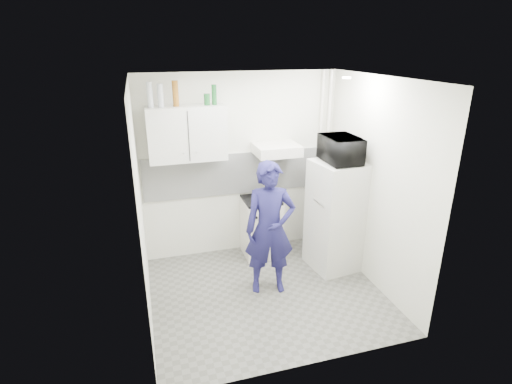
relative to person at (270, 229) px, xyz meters
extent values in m
plane|color=#65645C|center=(-0.07, -0.09, -0.84)|extent=(2.80, 2.80, 0.00)
plane|color=white|center=(-0.07, -0.09, 1.76)|extent=(2.80, 2.80, 0.00)
plane|color=silver|center=(-0.07, 1.16, 0.46)|extent=(2.80, 0.00, 2.80)
plane|color=silver|center=(-1.47, -0.09, 0.46)|extent=(0.00, 2.60, 2.60)
plane|color=silver|center=(1.33, -0.09, 0.46)|extent=(0.00, 2.60, 2.60)
imported|color=#1B184C|center=(0.00, 0.00, 0.00)|extent=(0.67, 0.50, 1.67)
cube|color=silver|center=(0.17, 0.91, -0.42)|extent=(0.52, 0.52, 0.84)
cube|color=silver|center=(1.03, 0.29, -0.08)|extent=(0.70, 0.70, 1.51)
cube|color=black|center=(0.17, 0.91, 0.01)|extent=(0.50, 0.50, 0.03)
cylinder|color=silver|center=(0.21, 0.85, 0.09)|extent=(0.21, 0.21, 0.11)
imported|color=black|center=(1.03, 0.29, 0.84)|extent=(0.60, 0.41, 0.33)
cylinder|color=#B2B7BC|center=(-1.23, 0.98, 1.52)|extent=(0.07, 0.07, 0.31)
cylinder|color=#B2B7BC|center=(-1.11, 0.98, 1.50)|extent=(0.07, 0.07, 0.28)
cylinder|color=brown|center=(-0.93, 0.98, 1.52)|extent=(0.08, 0.08, 0.31)
cylinder|color=#144C1E|center=(-0.54, 0.98, 1.44)|extent=(0.08, 0.08, 0.14)
cylinder|color=#144C1E|center=(-0.44, 0.98, 1.49)|extent=(0.06, 0.06, 0.25)
cube|color=silver|center=(-0.82, 0.98, 1.01)|extent=(1.00, 0.35, 0.70)
cube|color=silver|center=(0.38, 0.91, 0.73)|extent=(0.60, 0.50, 0.14)
cube|color=white|center=(-0.07, 1.14, 0.36)|extent=(2.74, 0.03, 0.60)
cylinder|color=silver|center=(1.23, 1.08, 0.46)|extent=(0.05, 0.05, 2.60)
cylinder|color=silver|center=(1.11, 1.08, 0.46)|extent=(0.04, 0.04, 2.60)
cylinder|color=white|center=(0.93, 0.11, 1.73)|extent=(0.10, 0.10, 0.02)
camera|label=1|loc=(-1.38, -4.13, 2.10)|focal=28.00mm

